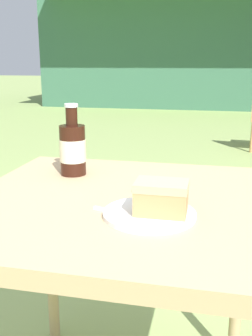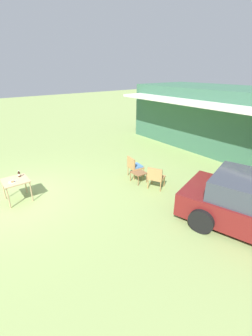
{
  "view_description": "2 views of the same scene",
  "coord_description": "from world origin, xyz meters",
  "px_view_note": "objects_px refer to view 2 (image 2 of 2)",
  "views": [
    {
      "loc": [
        0.22,
        -0.89,
        1.04
      ],
      "look_at": [
        0.0,
        0.1,
        0.77
      ],
      "focal_mm": 42.0,
      "sensor_mm": 36.0,
      "label": 1
    },
    {
      "loc": [
        7.02,
        -1.04,
        3.89
      ],
      "look_at": [
        1.69,
        3.05,
        0.9
      ],
      "focal_mm": 24.0,
      "sensor_mm": 36.0,
      "label": 2
    }
  ],
  "objects_px": {
    "wicker_chair_cushioned": "(134,166)",
    "patio_table": "(16,182)",
    "cake_on_plate": "(12,181)",
    "garden_side_table": "(139,173)",
    "wicker_chair_plain": "(156,176)",
    "cola_bottle_near": "(19,174)"
  },
  "relations": [
    {
      "from": "garden_side_table",
      "to": "cake_on_plate",
      "type": "height_order",
      "value": "cake_on_plate"
    },
    {
      "from": "wicker_chair_cushioned",
      "to": "patio_table",
      "type": "height_order",
      "value": "wicker_chair_cushioned"
    },
    {
      "from": "wicker_chair_plain",
      "to": "cake_on_plate",
      "type": "relative_size",
      "value": 4.05
    },
    {
      "from": "garden_side_table",
      "to": "patio_table",
      "type": "xyz_separation_m",
      "value": [
        -1.37,
        -3.88,
        0.29
      ]
    },
    {
      "from": "wicker_chair_cushioned",
      "to": "cola_bottle_near",
      "type": "height_order",
      "value": "cola_bottle_near"
    },
    {
      "from": "cola_bottle_near",
      "to": "cake_on_plate",
      "type": "bearing_deg",
      "value": -44.05
    },
    {
      "from": "cake_on_plate",
      "to": "wicker_chair_plain",
      "type": "bearing_deg",
      "value": 63.95
    },
    {
      "from": "wicker_chair_cushioned",
      "to": "patio_table",
      "type": "relative_size",
      "value": 1.1
    },
    {
      "from": "cake_on_plate",
      "to": "patio_table",
      "type": "bearing_deg",
      "value": 137.72
    },
    {
      "from": "patio_table",
      "to": "cola_bottle_near",
      "type": "distance_m",
      "value": 0.3
    },
    {
      "from": "wicker_chair_plain",
      "to": "cake_on_plate",
      "type": "distance_m",
      "value": 4.59
    },
    {
      "from": "cola_bottle_near",
      "to": "garden_side_table",
      "type": "bearing_deg",
      "value": 67.23
    },
    {
      "from": "wicker_chair_cushioned",
      "to": "cola_bottle_near",
      "type": "distance_m",
      "value": 4.02
    },
    {
      "from": "garden_side_table",
      "to": "wicker_chair_cushioned",
      "type": "bearing_deg",
      "value": 160.4
    },
    {
      "from": "garden_side_table",
      "to": "cake_on_plate",
      "type": "xyz_separation_m",
      "value": [
        -1.26,
        -3.98,
        0.4
      ]
    },
    {
      "from": "cake_on_plate",
      "to": "garden_side_table",
      "type": "bearing_deg",
      "value": 72.39
    },
    {
      "from": "wicker_chair_plain",
      "to": "patio_table",
      "type": "bearing_deg",
      "value": 35.9
    },
    {
      "from": "cake_on_plate",
      "to": "cola_bottle_near",
      "type": "height_order",
      "value": "cola_bottle_near"
    },
    {
      "from": "wicker_chair_cushioned",
      "to": "garden_side_table",
      "type": "xyz_separation_m",
      "value": [
        0.43,
        -0.15,
        -0.12
      ]
    },
    {
      "from": "garden_side_table",
      "to": "patio_table",
      "type": "height_order",
      "value": "patio_table"
    },
    {
      "from": "wicker_chair_cushioned",
      "to": "patio_table",
      "type": "bearing_deg",
      "value": 84.45
    },
    {
      "from": "wicker_chair_cushioned",
      "to": "patio_table",
      "type": "distance_m",
      "value": 4.14
    }
  ]
}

